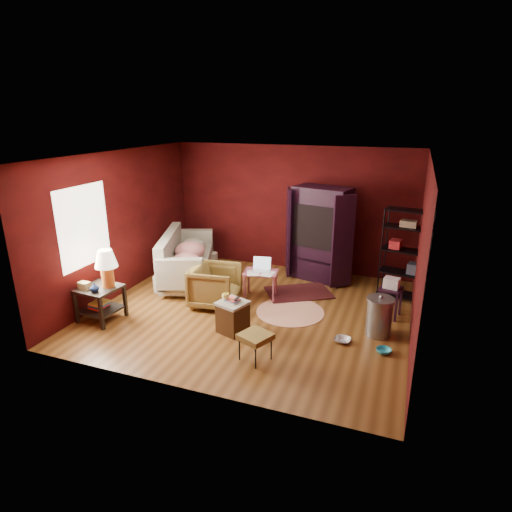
{
  "coord_description": "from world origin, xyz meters",
  "views": [
    {
      "loc": [
        2.54,
        -6.67,
        3.47
      ],
      "look_at": [
        0.0,
        0.2,
        1.0
      ],
      "focal_mm": 30.0,
      "sensor_mm": 36.0,
      "label": 1
    }
  ],
  "objects": [
    {
      "name": "tv_armoire",
      "position": [
        0.78,
        2.02,
        1.05
      ],
      "size": [
        1.53,
        1.07,
        2.01
      ],
      "rotation": [
        0.0,
        0.0,
        -0.25
      ],
      "color": "black",
      "rests_on": "ground"
    },
    {
      "name": "pet_bowl_steel",
      "position": [
        1.75,
        -0.56,
        0.13
      ],
      "size": [
        0.27,
        0.1,
        0.26
      ],
      "primitive_type": "imported",
      "rotation": [
        0.0,
        0.0,
        -0.13
      ],
      "color": "#ACAFB3",
      "rests_on": "ground"
    },
    {
      "name": "laptop_desk",
      "position": [
        -0.05,
        0.6,
        0.49
      ],
      "size": [
        0.71,
        0.59,
        0.8
      ],
      "rotation": [
        0.0,
        0.0,
        0.17
      ],
      "color": "#A44B5E",
      "rests_on": "ground"
    },
    {
      "name": "armchair",
      "position": [
        -0.74,
        -0.01,
        0.43
      ],
      "size": [
        0.88,
        0.92,
        0.86
      ],
      "primitive_type": "imported",
      "rotation": [
        0.0,
        0.0,
        1.7
      ],
      "color": "black",
      "rests_on": "ground"
    },
    {
      "name": "small_stand",
      "position": [
        2.37,
        0.64,
        0.55
      ],
      "size": [
        0.43,
        0.43,
        0.73
      ],
      "rotation": [
        0.0,
        0.0,
        -0.2
      ],
      "color": "black",
      "rests_on": "ground"
    },
    {
      "name": "wire_shelving",
      "position": [
        2.54,
        1.51,
        0.98
      ],
      "size": [
        0.92,
        0.53,
        1.78
      ],
      "rotation": [
        0.0,
        0.0,
        -0.18
      ],
      "color": "black",
      "rests_on": "ground"
    },
    {
      "name": "sofa",
      "position": [
        -1.86,
        0.97,
        0.36
      ],
      "size": [
        0.74,
        1.9,
        0.73
      ],
      "primitive_type": "imported",
      "rotation": [
        0.0,
        0.0,
        1.68
      ],
      "color": "gray",
      "rests_on": "ground"
    },
    {
      "name": "mug",
      "position": [
        -0.12,
        -0.89,
        0.66
      ],
      "size": [
        0.14,
        0.13,
        0.12
      ],
      "primitive_type": "imported",
      "rotation": [
        0.0,
        0.0,
        0.4
      ],
      "color": "#FBF57B",
      "rests_on": "hamper"
    },
    {
      "name": "side_table",
      "position": [
        -2.29,
        -1.19,
        0.76
      ],
      "size": [
        0.69,
        0.69,
        1.27
      ],
      "rotation": [
        0.0,
        0.0,
        -0.09
      ],
      "color": "black",
      "rests_on": "ground"
    },
    {
      "name": "trash_can",
      "position": [
        2.25,
        -0.12,
        0.33
      ],
      "size": [
        0.47,
        0.47,
        0.7
      ],
      "rotation": [
        0.0,
        0.0,
        -0.06
      ],
      "color": "gray",
      "rests_on": "ground"
    },
    {
      "name": "rug_round",
      "position": [
        0.67,
        0.19,
        0.01
      ],
      "size": [
        1.61,
        1.61,
        0.01
      ],
      "rotation": [
        0.0,
        0.0,
        -0.39
      ],
      "color": "beige",
      "rests_on": "ground"
    },
    {
      "name": "footstool",
      "position": [
        0.63,
        -1.52,
        0.37
      ],
      "size": [
        0.54,
        0.54,
        0.42
      ],
      "rotation": [
        0.0,
        0.0,
        -0.41
      ],
      "color": "black",
      "rests_on": "ground"
    },
    {
      "name": "room",
      "position": [
        -0.04,
        -0.01,
        1.4
      ],
      "size": [
        5.54,
        5.04,
        2.84
      ],
      "color": "brown",
      "rests_on": "ground"
    },
    {
      "name": "vase",
      "position": [
        -2.29,
        -1.42,
        0.69
      ],
      "size": [
        0.19,
        0.19,
        0.16
      ],
      "primitive_type": "imported",
      "rotation": [
        0.0,
        0.0,
        -0.21
      ],
      "color": "#0D1D42",
      "rests_on": "side_table"
    },
    {
      "name": "sofa_cushions",
      "position": [
        -1.89,
        0.9,
        0.47
      ],
      "size": [
        1.63,
        2.45,
        0.96
      ],
      "rotation": [
        0.0,
        0.0,
        0.36
      ],
      "color": "gray",
      "rests_on": "sofa"
    },
    {
      "name": "pet_bowl_turquoise",
      "position": [
        2.39,
        -0.67,
        0.11
      ],
      "size": [
        0.24,
        0.13,
        0.23
      ],
      "primitive_type": "imported",
      "rotation": [
        0.0,
        0.0,
        -0.29
      ],
      "color": "teal",
      "rests_on": "ground"
    },
    {
      "name": "rug_oriental",
      "position": [
        0.59,
        1.08,
        0.02
      ],
      "size": [
        1.52,
        1.38,
        0.01
      ],
      "rotation": [
        0.0,
        0.0,
        0.55
      ],
      "color": "#4D1416",
      "rests_on": "ground"
    },
    {
      "name": "hamper",
      "position": [
        -0.02,
        -0.85,
        0.28
      ],
      "size": [
        0.56,
        0.56,
        0.62
      ],
      "rotation": [
        0.0,
        0.0,
        -0.33
      ],
      "color": "#44280F",
      "rests_on": "ground"
    }
  ]
}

